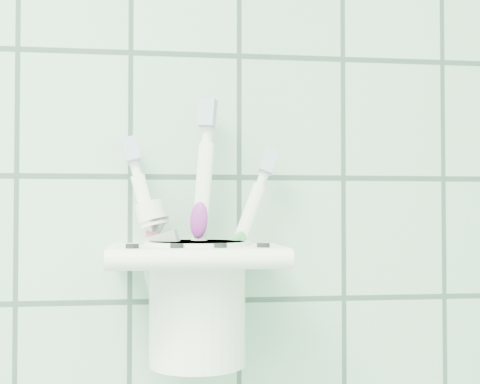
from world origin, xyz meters
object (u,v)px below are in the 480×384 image
at_px(toothbrush_blue, 191,222).
at_px(holder_bracket, 195,257).
at_px(toothbrush_pink, 185,238).
at_px(cup, 197,298).
at_px(toothbrush_orange, 199,241).
at_px(toothpaste_tube, 186,264).

bearing_deg(toothbrush_blue, holder_bracket, -58.11).
distance_m(holder_bracket, toothbrush_pink, 0.02).
height_order(holder_bracket, cup, same).
bearing_deg(toothbrush_orange, toothpaste_tube, -115.07).
bearing_deg(toothbrush_blue, toothbrush_orange, 47.98).
distance_m(toothbrush_pink, toothbrush_orange, 0.03).
bearing_deg(toothbrush_pink, holder_bracket, 27.46).
xyz_separation_m(cup, toothbrush_blue, (-0.01, 0.01, 0.06)).
bearing_deg(holder_bracket, toothbrush_blue, 101.76).
height_order(toothbrush_blue, toothpaste_tube, toothbrush_blue).
bearing_deg(toothbrush_blue, cup, -42.51).
xyz_separation_m(holder_bracket, toothbrush_pink, (-0.01, -0.01, 0.02)).
distance_m(cup, toothbrush_pink, 0.05).
bearing_deg(toothpaste_tube, holder_bracket, 8.19).
relative_size(holder_bracket, toothbrush_orange, 0.77).
height_order(toothbrush_pink, toothbrush_blue, toothbrush_blue).
xyz_separation_m(toothbrush_orange, toothpaste_tube, (-0.01, -0.02, -0.02)).
relative_size(toothbrush_pink, toothbrush_orange, 1.04).
height_order(cup, toothbrush_orange, toothbrush_orange).
height_order(toothbrush_pink, toothpaste_tube, toothbrush_pink).
relative_size(toothbrush_orange, toothpaste_tube, 1.32).
distance_m(cup, toothpaste_tube, 0.03).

